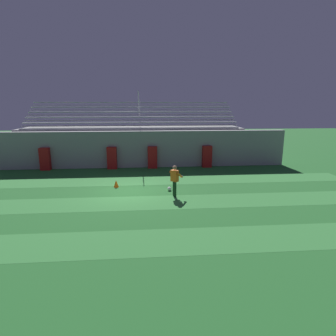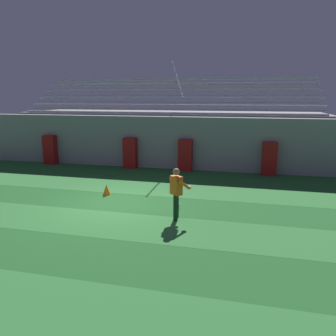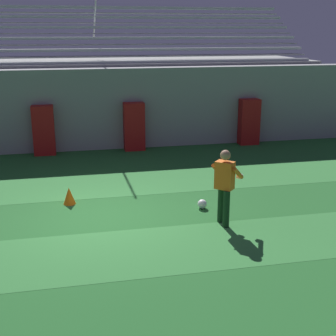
# 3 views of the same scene
# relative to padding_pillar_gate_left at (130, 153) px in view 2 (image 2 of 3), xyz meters

# --- Properties ---
(ground_plane) EXTENTS (80.00, 80.00, 0.00)m
(ground_plane) POSITION_rel_padding_pillar_gate_left_xyz_m (1.53, -5.95, -0.83)
(ground_plane) COLOR #236028
(turf_stripe_mid) EXTENTS (28.00, 2.07, 0.01)m
(turf_stripe_mid) POSITION_rel_padding_pillar_gate_left_xyz_m (1.53, -7.81, -0.83)
(turf_stripe_mid) COLOR #337A38
(turf_stripe_mid) RESTS_ON ground
(turf_stripe_far) EXTENTS (28.00, 2.07, 0.01)m
(turf_stripe_far) POSITION_rel_padding_pillar_gate_left_xyz_m (1.53, -3.68, -0.83)
(turf_stripe_far) COLOR #337A38
(turf_stripe_far) RESTS_ON ground
(back_wall) EXTENTS (24.00, 0.60, 2.80)m
(back_wall) POSITION_rel_padding_pillar_gate_left_xyz_m (1.53, 0.55, 0.57)
(back_wall) COLOR gray
(back_wall) RESTS_ON ground
(padding_pillar_gate_left) EXTENTS (0.71, 0.44, 1.66)m
(padding_pillar_gate_left) POSITION_rel_padding_pillar_gate_left_xyz_m (0.00, 0.00, 0.00)
(padding_pillar_gate_left) COLOR maroon
(padding_pillar_gate_left) RESTS_ON ground
(padding_pillar_gate_right) EXTENTS (0.71, 0.44, 1.66)m
(padding_pillar_gate_right) POSITION_rel_padding_pillar_gate_left_xyz_m (3.05, 0.00, 0.00)
(padding_pillar_gate_right) COLOR maroon
(padding_pillar_gate_right) RESTS_ON ground
(padding_pillar_far_left) EXTENTS (0.71, 0.44, 1.66)m
(padding_pillar_far_left) POSITION_rel_padding_pillar_gate_left_xyz_m (-4.91, 0.00, 0.00)
(padding_pillar_far_left) COLOR maroon
(padding_pillar_far_left) RESTS_ON ground
(padding_pillar_far_right) EXTENTS (0.71, 0.44, 1.66)m
(padding_pillar_far_right) POSITION_rel_padding_pillar_gate_left_xyz_m (7.29, 0.00, 0.00)
(padding_pillar_far_right) COLOR maroon
(padding_pillar_far_right) RESTS_ON ground
(bleacher_stand) EXTENTS (18.00, 4.75, 5.83)m
(bleacher_stand) POSITION_rel_padding_pillar_gate_left_xyz_m (1.53, 3.24, 0.68)
(bleacher_stand) COLOR gray
(bleacher_stand) RESTS_ON ground
(goalkeeper) EXTENTS (0.74, 0.74, 1.67)m
(goalkeeper) POSITION_rel_padding_pillar_gate_left_xyz_m (4.04, -6.89, 0.12)
(goalkeeper) COLOR #143319
(goalkeeper) RESTS_ON ground
(soccer_ball) EXTENTS (0.22, 0.22, 0.22)m
(soccer_ball) POSITION_rel_padding_pillar_gate_left_xyz_m (3.84, -5.91, -0.72)
(soccer_ball) COLOR white
(soccer_ball) RESTS_ON ground
(traffic_cone) EXTENTS (0.30, 0.30, 0.42)m
(traffic_cone) POSITION_rel_padding_pillar_gate_left_xyz_m (0.76, -4.95, -0.62)
(traffic_cone) COLOR orange
(traffic_cone) RESTS_ON ground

